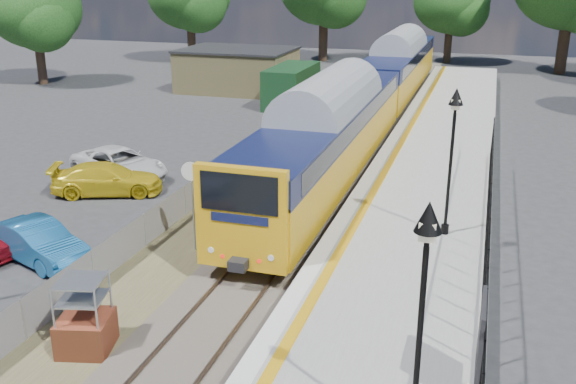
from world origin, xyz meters
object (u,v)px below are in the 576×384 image
at_px(victorian_lamp_north, 454,128).
at_px(brick_plinth, 84,317).
at_px(victorian_lamp_south, 424,273).
at_px(car_blue, 38,242).
at_px(car_yellow, 107,179).
at_px(car_white, 119,164).
at_px(train, 373,89).
at_px(speed_sign, 192,190).

distance_m(victorian_lamp_north, brick_plinth, 11.58).
xyz_separation_m(victorian_lamp_south, car_blue, (-12.40, 6.07, -3.65)).
distance_m(car_yellow, car_white, 2.05).
relative_size(train, brick_plinth, 21.04).
relative_size(brick_plinth, car_blue, 0.50).
distance_m(brick_plinth, speed_sign, 6.18).
distance_m(speed_sign, car_white, 9.02).
bearing_deg(brick_plinth, car_blue, 138.14).
xyz_separation_m(car_yellow, car_white, (-0.62, 1.95, 0.02)).
relative_size(victorian_lamp_north, car_blue, 1.17).
distance_m(victorian_lamp_south, car_yellow, 18.91).
relative_size(brick_plinth, speed_sign, 0.63).
relative_size(brick_plinth, car_white, 0.40).
xyz_separation_m(victorian_lamp_south, car_white, (-14.49, 14.28, -3.63)).
bearing_deg(victorian_lamp_south, car_yellow, 138.37).
bearing_deg(victorian_lamp_south, car_blue, 153.93).
distance_m(train, speed_sign, 18.45).
distance_m(victorian_lamp_north, car_blue, 13.33).
height_order(victorian_lamp_north, car_blue, victorian_lamp_north).
height_order(train, car_blue, train).
distance_m(victorian_lamp_south, train, 27.10).
xyz_separation_m(victorian_lamp_north, car_blue, (-12.20, -3.93, -3.65)).
height_order(victorian_lamp_south, car_yellow, victorian_lamp_south).
distance_m(victorian_lamp_north, train, 17.40).
bearing_deg(speed_sign, victorian_lamp_south, -55.40).
distance_m(brick_plinth, car_white, 13.78).
height_order(victorian_lamp_south, victorian_lamp_north, same).
xyz_separation_m(train, speed_sign, (-2.50, -18.28, -0.22)).
xyz_separation_m(victorian_lamp_south, speed_sign, (-8.00, 8.18, -2.17)).
height_order(car_yellow, car_white, car_white).
distance_m(brick_plinth, car_yellow, 11.77).
bearing_deg(car_blue, car_yellow, 33.53).
distance_m(victorian_lamp_south, victorian_lamp_north, 10.00).
distance_m(car_blue, car_white, 8.47).
bearing_deg(car_yellow, car_blue, 171.61).
xyz_separation_m(victorian_lamp_north, brick_plinth, (-7.80, -7.88, -3.37)).
height_order(victorian_lamp_north, car_white, victorian_lamp_north).
height_order(car_blue, car_white, car_white).
height_order(victorian_lamp_south, train, victorian_lamp_south).
xyz_separation_m(victorian_lamp_south, car_yellow, (-13.87, 12.32, -3.66)).
bearing_deg(speed_sign, car_white, 127.04).
height_order(speed_sign, car_white, speed_sign).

